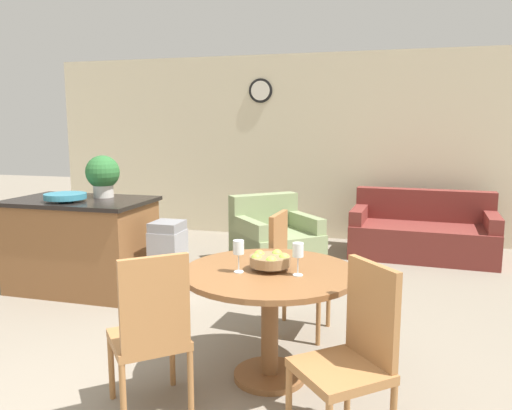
% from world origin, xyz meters
% --- Properties ---
extents(wall_back, '(8.00, 0.09, 2.70)m').
position_xyz_m(wall_back, '(-0.00, 5.33, 1.35)').
color(wall_back, beige).
rests_on(wall_back, ground_plane).
extents(dining_table, '(1.14, 1.14, 0.75)m').
position_xyz_m(dining_table, '(0.58, 1.00, 0.58)').
color(dining_table, brown).
rests_on(dining_table, ground_plane).
extents(dining_chair_near_left, '(0.59, 0.59, 0.98)m').
position_xyz_m(dining_chair_near_left, '(0.03, 0.41, 0.52)').
color(dining_chair_near_left, '#9E6B3D').
rests_on(dining_chair_near_left, ground_plane).
extents(dining_chair_near_right, '(0.59, 0.59, 0.98)m').
position_xyz_m(dining_chair_near_right, '(1.17, 0.44, 0.52)').
color(dining_chair_near_right, '#9E6B3D').
rests_on(dining_chair_near_right, ground_plane).
extents(dining_chair_far_side, '(0.45, 0.45, 0.98)m').
position_xyz_m(dining_chair_far_side, '(0.56, 1.80, 0.52)').
color(dining_chair_far_side, '#9E6B3D').
rests_on(dining_chair_far_side, ground_plane).
extents(fruit_bowl, '(0.26, 0.26, 0.12)m').
position_xyz_m(fruit_bowl, '(0.58, 1.00, 0.81)').
color(fruit_bowl, olive).
rests_on(fruit_bowl, dining_table).
extents(wine_glass_left, '(0.07, 0.07, 0.21)m').
position_xyz_m(wine_glass_left, '(0.40, 0.89, 0.90)').
color(wine_glass_left, silver).
rests_on(wine_glass_left, dining_table).
extents(wine_glass_right, '(0.07, 0.07, 0.21)m').
position_xyz_m(wine_glass_right, '(0.78, 0.93, 0.90)').
color(wine_glass_right, silver).
rests_on(wine_glass_right, dining_table).
extents(kitchen_island, '(1.40, 0.88, 0.94)m').
position_xyz_m(kitchen_island, '(-1.72, 2.28, 0.47)').
color(kitchen_island, brown).
rests_on(kitchen_island, ground_plane).
extents(teal_bowl, '(0.40, 0.40, 0.08)m').
position_xyz_m(teal_bowl, '(-1.76, 2.11, 0.99)').
color(teal_bowl, teal).
rests_on(teal_bowl, kitchen_island).
extents(potted_plant, '(0.34, 0.34, 0.43)m').
position_xyz_m(potted_plant, '(-1.56, 2.47, 1.18)').
color(potted_plant, beige).
rests_on(potted_plant, kitchen_island).
extents(trash_bin, '(0.29, 0.32, 0.76)m').
position_xyz_m(trash_bin, '(-0.75, 2.26, 0.38)').
color(trash_bin, '#9E9EA3').
rests_on(trash_bin, ground_plane).
extents(couch, '(1.81, 1.02, 0.83)m').
position_xyz_m(couch, '(1.71, 4.59, 0.29)').
color(couch, maroon).
rests_on(couch, ground_plane).
extents(armchair, '(1.26, 1.26, 0.82)m').
position_xyz_m(armchair, '(-0.04, 3.76, 0.28)').
color(armchair, gray).
rests_on(armchair, ground_plane).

